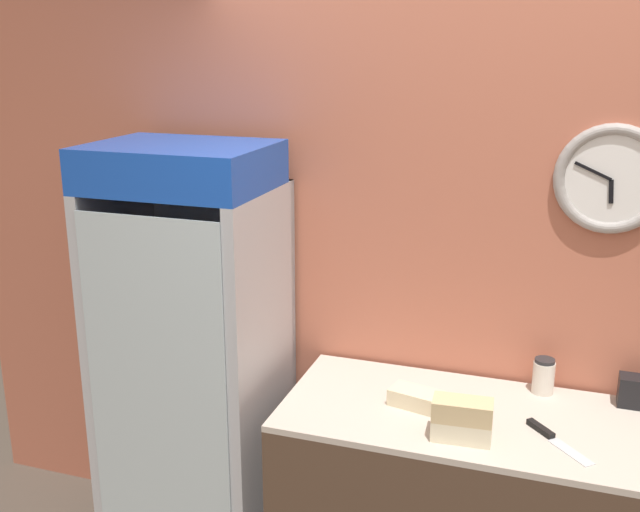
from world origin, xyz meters
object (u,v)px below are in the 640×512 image
sandwich_stack_middle (463,410)px  napkin_dispenser (633,391)px  beverage_cooler (198,343)px  sandwich_stack_bottom (461,429)px  condiment_jar (544,376)px  chefs_knife (550,436)px  sandwich_flat_left (416,398)px

sandwich_stack_middle → napkin_dispenser: 0.76m
beverage_cooler → sandwich_stack_bottom: bearing=-13.0°
condiment_jar → napkin_dispenser: condiment_jar is taller
sandwich_stack_bottom → napkin_dispenser: size_ratio=1.81×
sandwich_stack_middle → chefs_knife: bearing=20.2°
sandwich_flat_left → sandwich_stack_bottom: bearing=-43.4°
condiment_jar → napkin_dispenser: 0.34m
sandwich_stack_middle → beverage_cooler: bearing=167.0°
sandwich_stack_middle → napkin_dispenser: (0.59, 0.47, -0.05)m
sandwich_stack_middle → sandwich_flat_left: size_ratio=1.01×
beverage_cooler → condiment_jar: (1.44, 0.20, -0.03)m
sandwich_stack_bottom → sandwich_flat_left: size_ratio=1.00×
chefs_knife → condiment_jar: condiment_jar is taller
beverage_cooler → sandwich_stack_bottom: size_ratio=8.80×
napkin_dispenser → beverage_cooler: bearing=-173.7°
condiment_jar → sandwich_flat_left: bearing=-148.9°
sandwich_stack_bottom → condiment_jar: 0.54m
sandwich_stack_bottom → sandwich_stack_middle: (-0.00, 0.00, 0.08)m
sandwich_flat_left → chefs_knife: size_ratio=0.84×
sandwich_stack_middle → chefs_knife: 0.34m
sandwich_stack_middle → condiment_jar: (0.26, 0.47, -0.04)m
condiment_jar → napkin_dispenser: (0.34, -0.00, -0.01)m
sandwich_stack_bottom → beverage_cooler: bearing=167.0°
sandwich_stack_bottom → sandwich_stack_middle: bearing=180.0°
beverage_cooler → chefs_knife: size_ratio=7.45×
chefs_knife → condiment_jar: 0.37m
beverage_cooler → chefs_knife: 1.50m
sandwich_flat_left → chefs_knife: bearing=-9.5°
chefs_knife → sandwich_stack_middle: bearing=-159.8°
sandwich_stack_middle → chefs_knife: size_ratio=0.85×
sandwich_stack_bottom → sandwich_stack_middle: size_ratio=1.00×
sandwich_stack_middle → sandwich_flat_left: (-0.20, 0.19, -0.08)m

